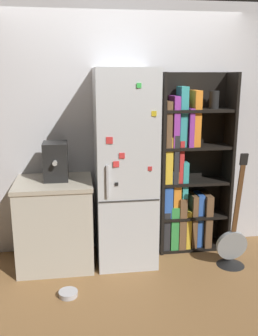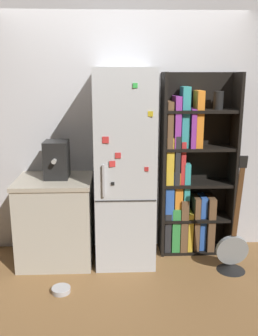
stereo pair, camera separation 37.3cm
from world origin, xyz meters
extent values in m
plane|color=olive|center=(0.00, 0.00, 0.00)|extent=(16.00, 16.00, 0.00)
cube|color=silver|center=(0.00, 0.47, 1.30)|extent=(8.00, 0.05, 2.60)
cube|color=silver|center=(0.00, 0.14, 0.97)|extent=(0.58, 0.63, 1.94)
cube|color=#333333|center=(0.00, -0.18, 0.74)|extent=(0.57, 0.01, 0.01)
cube|color=#B2B2B7|center=(-0.20, -0.19, 0.94)|extent=(0.02, 0.02, 0.30)
cube|color=red|center=(-0.18, -0.18, 1.31)|extent=(0.06, 0.01, 0.06)
cube|color=black|center=(-0.12, -0.18, 0.91)|extent=(0.03, 0.01, 0.03)
cube|color=green|center=(0.08, -0.18, 1.79)|extent=(0.04, 0.01, 0.04)
cube|color=red|center=(0.19, -0.18, 1.04)|extent=(0.04, 0.02, 0.04)
cube|color=red|center=(-0.12, -0.18, 1.09)|extent=(0.06, 0.01, 0.06)
cube|color=yellow|center=(0.22, -0.18, 1.54)|extent=(0.05, 0.02, 0.05)
cube|color=red|center=(-0.07, -0.18, 1.17)|extent=(0.05, 0.01, 0.05)
cube|color=black|center=(0.40, 0.29, 0.95)|extent=(0.03, 0.32, 1.90)
cube|color=black|center=(1.14, 0.29, 0.95)|extent=(0.03, 0.32, 1.90)
cube|color=black|center=(0.77, 0.43, 0.95)|extent=(0.77, 0.03, 1.90)
cube|color=black|center=(0.77, 0.29, 0.01)|extent=(0.71, 0.29, 0.03)
cube|color=black|center=(0.77, 0.29, 0.38)|extent=(0.71, 0.29, 0.03)
cube|color=black|center=(0.77, 0.29, 0.76)|extent=(0.71, 0.29, 0.03)
cube|color=black|center=(0.77, 0.29, 1.14)|extent=(0.71, 0.29, 0.03)
cube|color=black|center=(0.77, 0.29, 1.52)|extent=(0.71, 0.29, 0.03)
cube|color=#262628|center=(0.46, 0.28, 0.25)|extent=(0.07, 0.24, 0.43)
cube|color=#338C3F|center=(0.54, 0.29, 0.27)|extent=(0.08, 0.26, 0.48)
cube|color=brown|center=(0.63, 0.29, 0.32)|extent=(0.08, 0.27, 0.58)
cube|color=gold|center=(0.70, 0.29, 0.24)|extent=(0.05, 0.26, 0.42)
cube|color=brown|center=(0.77, 0.29, 0.32)|extent=(0.06, 0.23, 0.59)
cube|color=#2D59B2|center=(0.84, 0.30, 0.33)|extent=(0.07, 0.22, 0.59)
cube|color=brown|center=(0.92, 0.28, 0.32)|extent=(0.07, 0.26, 0.59)
cube|color=#2D59B2|center=(0.47, 0.30, 0.65)|extent=(0.09, 0.27, 0.51)
cube|color=orange|center=(0.56, 0.28, 0.65)|extent=(0.08, 0.21, 0.50)
cube|color=teal|center=(0.65, 0.29, 0.69)|extent=(0.06, 0.25, 0.60)
cube|color=gold|center=(0.46, 0.29, 1.02)|extent=(0.08, 0.26, 0.49)
cube|color=#262628|center=(0.53, 0.28, 1.03)|extent=(0.05, 0.26, 0.51)
cube|color=red|center=(0.60, 0.29, 1.00)|extent=(0.05, 0.22, 0.45)
cube|color=brown|center=(0.45, 0.29, 1.39)|extent=(0.06, 0.26, 0.46)
cube|color=purple|center=(0.53, 0.29, 1.41)|extent=(0.06, 0.27, 0.51)
cube|color=teal|center=(0.61, 0.29, 1.46)|extent=(0.08, 0.21, 0.61)
cube|color=purple|center=(0.69, 0.28, 1.35)|extent=(0.05, 0.26, 0.39)
cube|color=orange|center=(0.75, 0.29, 1.44)|extent=(0.07, 0.24, 0.57)
cylinder|color=black|center=(0.95, 0.29, 1.63)|extent=(0.10, 0.10, 0.18)
cube|color=#BCB7A8|center=(-0.71, 0.13, 0.42)|extent=(0.73, 0.64, 0.83)
cube|color=#B2A893|center=(-0.71, 0.13, 0.85)|extent=(0.75, 0.66, 0.04)
cube|color=black|center=(-0.68, 0.18, 1.06)|extent=(0.23, 0.28, 0.37)
cylinder|color=#A5A39E|center=(-0.68, 0.01, 1.08)|extent=(0.04, 0.06, 0.04)
cone|color=black|center=(1.04, -0.17, 0.03)|extent=(0.28, 0.28, 0.06)
cylinder|color=gray|center=(1.04, -0.17, 0.22)|extent=(0.31, 0.09, 0.31)
cube|color=brown|center=(1.04, -0.24, 0.72)|extent=(0.04, 0.12, 0.70)
cube|color=black|center=(1.04, -0.30, 1.13)|extent=(0.07, 0.04, 0.11)
cylinder|color=#B7B7BC|center=(-0.59, -0.50, 0.02)|extent=(0.17, 0.17, 0.05)
torus|color=#B7B7BC|center=(-0.59, -0.50, 0.04)|extent=(0.17, 0.17, 0.01)
camera|label=1|loc=(-0.47, -3.44, 1.87)|focal=40.00mm
camera|label=2|loc=(-0.10, -3.47, 1.87)|focal=40.00mm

